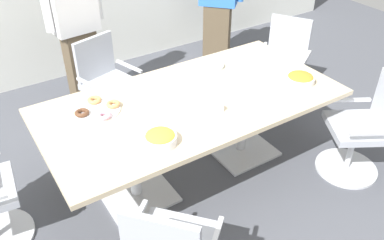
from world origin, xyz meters
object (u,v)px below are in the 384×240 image
person_standing_0 (76,23)px  donut_platter (98,109)px  snack_bowl_chips_yellow (160,138)px  plate_stack (213,65)px  conference_table (192,112)px  snack_bowl_chips_orange (300,78)px  office_chair_1 (108,89)px  office_chair_0 (282,66)px  office_chair_4 (362,133)px  napkin_pile (206,106)px

person_standing_0 → donut_platter: size_ratio=5.11×
snack_bowl_chips_yellow → plate_stack: (0.95, 0.74, -0.03)m
conference_table → snack_bowl_chips_orange: snack_bowl_chips_orange is taller
office_chair_1 → snack_bowl_chips_orange: bearing=115.4°
snack_bowl_chips_yellow → person_standing_0: bearing=86.5°
office_chair_0 → office_chair_1: 1.89m
conference_table → plate_stack: bearing=39.0°
plate_stack → office_chair_4: bearing=-55.9°
snack_bowl_chips_yellow → napkin_pile: 0.53m
office_chair_1 → napkin_pile: (0.31, -1.27, 0.38)m
donut_platter → conference_table: bearing=-19.3°
donut_platter → snack_bowl_chips_orange: bearing=-17.3°
person_standing_0 → snack_bowl_chips_orange: size_ratio=7.41×
office_chair_1 → napkin_pile: size_ratio=4.68×
snack_bowl_chips_yellow → plate_stack: 1.20m
snack_bowl_chips_yellow → conference_table: bearing=36.6°
conference_table → snack_bowl_chips_orange: size_ratio=9.89×
office_chair_1 → office_chair_4: bearing=112.9°
conference_table → donut_platter: bearing=160.7°
donut_platter → napkin_pile: bearing=-31.3°
office_chair_4 → plate_stack: 1.41m
office_chair_1 → snack_bowl_chips_yellow: 1.51m
napkin_pile → snack_bowl_chips_orange: bearing=-4.8°
office_chair_4 → snack_bowl_chips_orange: 0.70m
office_chair_4 → person_standing_0: 2.88m
snack_bowl_chips_orange → plate_stack: 0.79m
donut_platter → napkin_pile: size_ratio=1.81×
conference_table → office_chair_4: 1.46m
office_chair_1 → donut_platter: office_chair_1 is taller
snack_bowl_chips_orange → plate_stack: snack_bowl_chips_orange is taller
office_chair_1 → plate_stack: 1.10m
office_chair_0 → plate_stack: 1.11m
person_standing_0 → plate_stack: size_ratio=8.65×
napkin_pile → conference_table: bearing=93.4°
office_chair_4 → plate_stack: office_chair_4 is taller
office_chair_4 → office_chair_1: bearing=69.7°
person_standing_0 → snack_bowl_chips_orange: bearing=118.5°
plate_stack → snack_bowl_chips_yellow: bearing=-142.2°
napkin_pile → plate_stack: bearing=51.1°
snack_bowl_chips_orange → donut_platter: (-1.61, 0.50, -0.02)m
office_chair_4 → person_standing_0: (-1.60, 2.33, 0.54)m
office_chair_0 → person_standing_0: 2.22m
office_chair_0 → office_chair_4: bearing=136.4°
office_chair_1 → napkin_pile: bearing=86.9°
donut_platter → napkin_pile: (0.70, -0.43, 0.02)m
office_chair_4 → napkin_pile: size_ratio=4.68×
snack_bowl_chips_orange → napkin_pile: bearing=175.2°
snack_bowl_chips_orange → donut_platter: size_ratio=0.69×
snack_bowl_chips_orange → snack_bowl_chips_yellow: (-1.41, -0.10, 0.01)m
office_chair_4 → snack_bowl_chips_orange: bearing=61.7°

